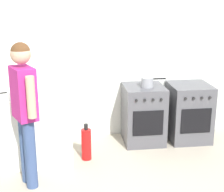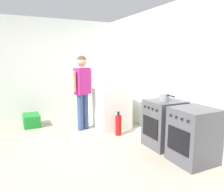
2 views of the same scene
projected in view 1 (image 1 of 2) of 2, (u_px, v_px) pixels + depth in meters
name	position (u px, v px, depth m)	size (l,w,h in m)	color
back_wall	(116.00, 51.00, 5.09)	(6.00, 0.10, 2.60)	silver
counter_unit	(22.00, 128.00, 4.45)	(1.30, 0.70, 0.90)	silver
oven_left	(143.00, 114.00, 5.03)	(0.57, 0.62, 0.85)	#4C4C51
oven_right	(189.00, 112.00, 5.11)	(0.58, 0.62, 0.85)	#4C4C51
pot	(147.00, 82.00, 4.85)	(0.35, 0.17, 0.14)	gray
knife_chef	(10.00, 92.00, 4.40)	(0.31, 0.10, 0.01)	silver
person	(24.00, 103.00, 3.71)	(0.32, 0.53, 1.64)	#384C7A
fire_extinguisher	(86.00, 144.00, 4.52)	(0.13, 0.13, 0.50)	red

